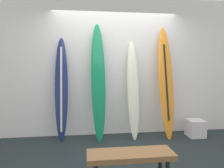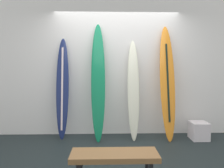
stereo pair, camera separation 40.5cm
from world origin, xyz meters
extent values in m
cube|color=#1E2728|center=(0.00, 0.00, -0.02)|extent=(8.00, 8.00, 0.04)
cube|color=white|center=(0.00, 1.30, 1.40)|extent=(7.20, 0.20, 2.80)
ellipsoid|color=navy|center=(-1.07, 1.00, 0.98)|extent=(0.25, 0.35, 1.96)
cube|color=silver|center=(-1.07, 0.97, 0.99)|extent=(0.04, 0.25, 1.60)
cone|color=black|center=(-1.07, 0.91, 0.17)|extent=(0.07, 0.08, 0.11)
ellipsoid|color=#117A4E|center=(-0.37, 0.91, 1.13)|extent=(0.28, 0.54, 2.25)
ellipsoid|color=silver|center=(0.31, 0.94, 0.96)|extent=(0.24, 0.49, 1.93)
cone|color=black|center=(0.31, 0.80, 0.17)|extent=(0.07, 0.09, 0.11)
ellipsoid|color=orange|center=(0.97, 0.90, 1.11)|extent=(0.29, 0.53, 2.21)
cube|color=black|center=(0.97, 0.87, 1.11)|extent=(0.04, 0.33, 1.48)
cone|color=black|center=(0.97, 0.75, 0.19)|extent=(0.07, 0.09, 0.11)
cube|color=silver|center=(1.58, 0.82, 0.17)|extent=(0.32, 0.32, 0.34)
cube|color=olive|center=(-0.12, -0.84, 0.43)|extent=(0.97, 0.32, 0.06)
camera|label=1|loc=(-0.62, -3.06, 1.41)|focal=33.59mm
camera|label=2|loc=(-0.21, -3.09, 1.41)|focal=33.59mm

